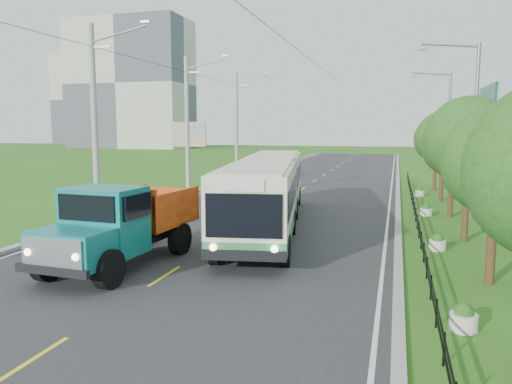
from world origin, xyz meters
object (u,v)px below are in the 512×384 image
at_px(planter_near, 437,243).
at_px(bus, 268,187).
at_px(pole_near, 95,120).
at_px(pole_far, 237,124).
at_px(billboard_right, 487,118).
at_px(tree_second, 497,168).
at_px(dump_truck, 121,220).
at_px(planter_mid, 426,210).
at_px(tree_fourth, 454,149).
at_px(billboard_left, 189,138).
at_px(tree_third, 470,145).
at_px(tree_fifth, 444,141).
at_px(pole_mid, 188,123).
at_px(planter_front, 464,319).
at_px(streetlight_far, 446,125).
at_px(tree_back, 437,142).
at_px(streetlight_mid, 472,124).
at_px(planter_far, 420,192).

xyz_separation_m(planter_near, bus, (-7.44, 2.62, 1.64)).
distance_m(pole_near, pole_far, 24.00).
bearing_deg(pole_near, billboard_right, 28.14).
xyz_separation_m(tree_second, dump_truck, (-11.83, -1.33, -1.93)).
bearing_deg(bus, planter_mid, 26.60).
relative_size(tree_fourth, billboard_left, 1.04).
xyz_separation_m(tree_third, tree_fifth, (-0.00, 12.00, -0.13)).
bearing_deg(billboard_right, tree_second, -97.79).
bearing_deg(tree_fourth, tree_third, -90.00).
height_order(pole_mid, planter_front, pole_mid).
bearing_deg(streetlight_far, pole_far, 165.19).
bearing_deg(billboard_right, dump_truck, -126.63).
bearing_deg(tree_third, tree_fourth, 90.00).
height_order(billboard_left, billboard_right, billboard_right).
bearing_deg(tree_fourth, planter_front, -94.45).
distance_m(pole_mid, planter_front, 28.92).
relative_size(tree_second, tree_fifth, 0.91).
xyz_separation_m(tree_fourth, billboard_left, (-19.36, 9.86, 0.28)).
bearing_deg(planter_near, tree_back, 86.43).
height_order(tree_fifth, bus, tree_fifth).
bearing_deg(planter_front, pole_far, 115.72).
distance_m(tree_second, streetlight_far, 25.91).
height_order(pole_far, dump_truck, pole_far).
distance_m(pole_far, tree_fifth, 22.25).
relative_size(planter_front, bus, 0.04).
xyz_separation_m(tree_second, tree_third, (0.00, 6.00, 0.47)).
relative_size(planter_front, billboard_left, 0.13).
relative_size(pole_near, bus, 0.60).
bearing_deg(tree_second, pole_near, 159.26).
xyz_separation_m(tree_back, billboard_left, (-19.36, -2.14, 0.21)).
xyz_separation_m(pole_far, streetlight_mid, (18.90, -19.00, -0.19)).
distance_m(streetlight_mid, bus, 11.30).
distance_m(streetlight_far, bus, 21.78).
relative_size(pole_near, tree_fifth, 1.72).
distance_m(pole_near, planter_near, 17.79).
distance_m(tree_fourth, tree_fifth, 6.01).
relative_size(tree_fifth, planter_near, 8.66).
relative_size(tree_second, bus, 0.32).
bearing_deg(planter_near, pole_near, 169.91).
distance_m(tree_third, streetlight_mid, 5.98).
height_order(pole_near, planter_near, pole_near).
bearing_deg(tree_back, dump_truck, -115.02).
bearing_deg(billboard_right, planter_far, 151.61).
relative_size(tree_back, planter_near, 8.21).
relative_size(tree_second, streetlight_far, 0.58).
distance_m(tree_back, planter_near, 20.46).
relative_size(streetlight_far, bus, 0.54).
height_order(tree_second, billboard_right, billboard_right).
distance_m(planter_near, planter_mid, 8.00).
xyz_separation_m(pole_far, planter_mid, (16.86, -19.00, -4.81)).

